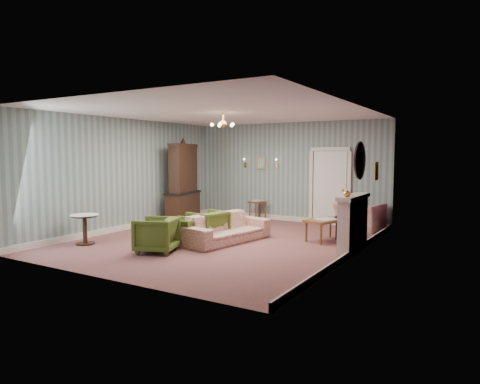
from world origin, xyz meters
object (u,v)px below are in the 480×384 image
Objects in this scene: olive_chair_c at (208,224)px; coffee_table at (326,230)px; olive_chair_a at (156,233)px; side_table_black at (344,228)px; olive_chair_b at (183,230)px; dresser at (183,181)px; wingback_chair at (360,212)px; fireplace at (353,224)px; pedestal_table at (85,229)px; sofa_chintz at (226,223)px.

olive_chair_c reaches higher than coffee_table.
olive_chair_a is 4.31m from side_table_black.
olive_chair_c is 1.37× the size of side_table_black.
dresser is at bearing -148.24° from olive_chair_b.
olive_chair_a is at bearing 4.03° from olive_chair_c.
dresser is 4.97m from side_table_black.
wingback_chair is 1.84m from coffee_table.
dresser is at bearing 165.99° from fireplace.
olive_chair_a is at bearing -131.50° from side_table_black.
dresser is 3.75m from pedestal_table.
sofa_chintz reaches higher than olive_chair_a.
olive_chair_a is 3.83m from coffee_table.
olive_chair_a is 0.72× the size of wingback_chair.
coffee_table is (2.33, 1.34, -0.13)m from olive_chair_c.
side_table_black is at bearing 36.22° from pedestal_table.
dresser reaches higher than olive_chair_c.
olive_chair_c is 3.23m from fireplace.
fireplace reaches higher than olive_chair_a.
dresser is 1.72× the size of fireplace.
fireplace reaches higher than olive_chair_b.
olive_chair_b and pedestal_table have the same top height.
sofa_chintz is 2.05× the size of wingback_chair.
side_table_black is (0.04, -1.44, -0.20)m from wingback_chair.
pedestal_table is (-2.52, -1.80, -0.10)m from sofa_chintz.
sofa_chintz reaches higher than olive_chair_b.
olive_chair_a is at bearing 6.96° from pedestal_table.
wingback_chair is 1.95× the size of side_table_black.
olive_chair_b is 0.28× the size of dresser.
dresser is (-2.23, 1.89, 0.83)m from olive_chair_c.
wingback_chair is at bearing 152.43° from olive_chair_c.
olive_chair_c is 2.71m from pedestal_table.
sofa_chintz is 3.77m from wingback_chair.
olive_chair_b is 0.98m from sofa_chintz.
wingback_chair is at bearing 102.57° from fireplace.
olive_chair_c reaches higher than pedestal_table.
olive_chair_c is at bearing 40.08° from pedestal_table.
olive_chair_c is (0.21, 1.52, -0.01)m from olive_chair_a.
olive_chair_a is at bearing -71.65° from dresser.
fireplace is 5.74m from pedestal_table.
wingback_chair is (2.60, 3.15, 0.09)m from olive_chair_c.
coffee_table is at bearing 116.87° from olive_chair_a.
dresser reaches higher than coffee_table.
side_table_black is at bearing -43.21° from sofa_chintz.
sofa_chintz reaches higher than side_table_black.
dresser is 5.61m from fireplace.
fireplace is 1.21m from coffee_table.
wingback_chair reaches higher than side_table_black.
dresser is 2.45× the size of coffee_table.
wingback_chair reaches higher than sofa_chintz.
sofa_chintz reaches higher than olive_chair_c.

